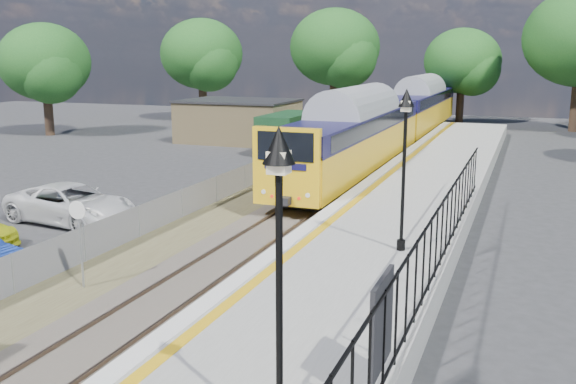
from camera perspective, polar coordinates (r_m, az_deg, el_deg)
The scene contains 13 objects.
ground at distance 15.82m, azimuth -14.38°, elevation -12.15°, with size 120.00×120.00×0.00m, color #2D2D30.
track_bed at distance 24.02m, azimuth -2.02°, elevation -3.13°, with size 5.90×80.00×0.29m.
platform at distance 21.01m, azimuth 8.04°, elevation -4.46°, with size 5.00×70.00×0.90m, color gray.
platform_edge at distance 21.41m, azimuth 2.68°, elevation -2.77°, with size 0.90×70.00×0.01m.
victorian_lamp_south at distance 8.52m, azimuth -0.80°, elevation -2.13°, with size 0.44×0.44×4.60m.
victorian_lamp_north at distance 18.09m, azimuth 10.38°, elevation 5.25°, with size 0.44×0.44×4.60m.
palisade_fence at distance 14.77m, azimuth 12.08°, elevation -6.15°, with size 0.12×26.00×2.00m.
wire_fence at distance 27.51m, azimuth -7.32°, elevation -0.17°, with size 0.06×52.00×1.20m.
outbuilding at distance 47.34m, azimuth -3.59°, elevation 6.16°, with size 10.80×10.10×3.12m.
tree_line at distance 54.15m, azimuth 13.53°, elevation 11.99°, with size 56.80×43.80×11.88m.
train at distance 43.73m, azimuth 9.51°, elevation 6.61°, with size 2.82×40.83×3.51m.
speed_sign at distance 18.44m, azimuth -18.06°, elevation -3.29°, with size 0.51×0.11×2.53m.
car_white at distance 26.13m, azimuth -18.68°, elevation -1.02°, with size 2.50×5.43×1.51m, color silver.
Camera 1 is at (8.55, -11.68, 6.39)m, focal length 40.00 mm.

